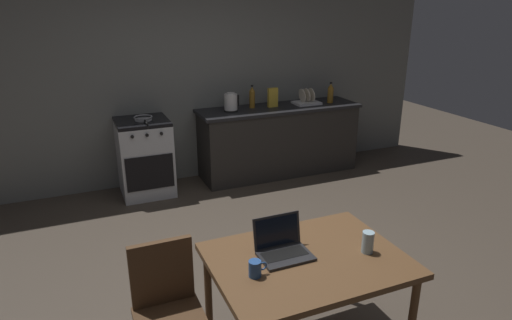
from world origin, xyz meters
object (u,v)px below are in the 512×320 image
object	(u,v)px
dining_table	(307,267)
drinking_glass	(368,242)
coffee_mug	(255,269)
frying_pan	(143,118)
stove_oven	(145,157)
laptop	(283,248)
cereal_box	(273,97)
dish_rack	(307,101)
electric_kettle	(231,103)
chair	(167,305)
bottle_b	(252,97)
bottle	(331,93)

from	to	relation	value
dining_table	drinking_glass	size ratio (longest dim) A/B	8.47
coffee_mug	frying_pan	bearing A→B (deg)	91.80
stove_oven	laptop	xyz separation A→B (m)	(0.36, -2.98, 0.31)
frying_pan	coffee_mug	bearing A→B (deg)	-88.20
frying_pan	cereal_box	xyz separation A→B (m)	(1.67, 0.05, 0.10)
drinking_glass	dish_rack	world-z (taller)	dish_rack
electric_kettle	laptop	bearing A→B (deg)	-104.01
laptop	chair	bearing A→B (deg)	165.26
cereal_box	dish_rack	xyz separation A→B (m)	(0.49, -0.02, -0.08)
chair	dish_rack	world-z (taller)	dish_rack
dish_rack	dining_table	bearing A→B (deg)	-118.88
chair	dish_rack	xyz separation A→B (m)	(2.54, 2.91, 0.46)
stove_oven	laptop	world-z (taller)	laptop
electric_kettle	dish_rack	size ratio (longest dim) A/B	0.69
dining_table	dish_rack	world-z (taller)	dish_rack
cereal_box	dish_rack	size ratio (longest dim) A/B	0.73
frying_pan	coffee_mug	distance (m)	3.10
frying_pan	cereal_box	size ratio (longest dim) A/B	1.56
dining_table	bottle_b	bearing A→B (deg)	73.44
electric_kettle	dish_rack	world-z (taller)	electric_kettle
cereal_box	coffee_mug	bearing A→B (deg)	-116.59
bottle	dish_rack	xyz separation A→B (m)	(-0.34, 0.05, -0.08)
electric_kettle	chair	bearing A→B (deg)	-116.76
chair	frying_pan	distance (m)	2.94
chair	bottle	size ratio (longest dim) A/B	3.18
chair	stove_oven	bearing A→B (deg)	64.97
coffee_mug	bottle	bearing A→B (deg)	52.01
stove_oven	chair	xyz separation A→B (m)	(-0.36, -2.91, 0.05)
coffee_mug	stove_oven	bearing A→B (deg)	92.10
laptop	coffee_mug	xyz separation A→B (m)	(-0.25, -0.15, 0.00)
laptop	electric_kettle	xyz separation A→B (m)	(0.74, 2.98, 0.26)
frying_pan	bottle_b	distance (m)	1.42
laptop	bottle_b	size ratio (longest dim) A/B	1.09
laptop	bottle_b	xyz separation A→B (m)	(1.06, 3.06, 0.29)
dining_table	electric_kettle	size ratio (longest dim) A/B	5.08
dining_table	cereal_box	distance (m)	3.34
stove_oven	drinking_glass	world-z (taller)	stove_oven
bottle	bottle_b	world-z (taller)	bottle_b
chair	coffee_mug	size ratio (longest dim) A/B	7.84
cereal_box	chair	bearing A→B (deg)	-125.00
stove_oven	dining_table	world-z (taller)	stove_oven
bottle	coffee_mug	bearing A→B (deg)	-127.99
electric_kettle	dish_rack	xyz separation A→B (m)	(1.08, 0.00, -0.06)
dish_rack	bottle_b	distance (m)	0.77
laptop	dish_rack	world-z (taller)	dish_rack
chair	dining_table	bearing A→B (deg)	-28.66
bottle	frying_pan	world-z (taller)	bottle
dining_table	chair	world-z (taller)	chair
coffee_mug	dish_rack	xyz separation A→B (m)	(2.07, 3.13, 0.19)
dining_table	drinking_glass	xyz separation A→B (m)	(0.38, -0.09, 0.14)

